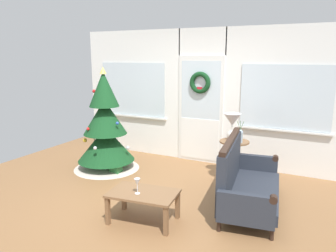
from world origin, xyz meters
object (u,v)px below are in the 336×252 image
(table_lamp, at_px, (232,123))
(gift_box, at_px, (116,168))
(flower_vase, at_px, (240,135))
(wine_glass, at_px, (137,183))
(side_table, at_px, (234,153))
(christmas_tree, at_px, (105,131))
(coffee_table, at_px, (143,196))
(settee_sofa, at_px, (243,181))

(table_lamp, xyz_separation_m, gift_box, (-1.90, -0.60, -0.89))
(gift_box, bearing_deg, flower_vase, 13.68)
(flower_vase, xyz_separation_m, wine_glass, (-0.78, -1.82, -0.28))
(side_table, bearing_deg, flower_vase, -30.96)
(table_lamp, height_order, flower_vase, table_lamp)
(side_table, xyz_separation_m, flower_vase, (0.10, -0.06, 0.32))
(side_table, height_order, table_lamp, table_lamp)
(christmas_tree, bearing_deg, side_table, 10.14)
(table_lamp, bearing_deg, side_table, -33.69)
(christmas_tree, height_order, wine_glass, christmas_tree)
(table_lamp, relative_size, gift_box, 2.40)
(side_table, height_order, gift_box, side_table)
(coffee_table, bearing_deg, table_lamp, 72.63)
(table_lamp, xyz_separation_m, wine_glass, (-0.62, -1.92, -0.45))
(settee_sofa, bearing_deg, side_table, 113.48)
(christmas_tree, distance_m, flower_vase, 2.40)
(side_table, distance_m, flower_vase, 0.34)
(flower_vase, height_order, wine_glass, flower_vase)
(settee_sofa, distance_m, flower_vase, 0.94)
(side_table, height_order, flower_vase, flower_vase)
(christmas_tree, xyz_separation_m, table_lamp, (2.21, 0.45, 0.28))
(settee_sofa, distance_m, gift_box, 2.36)
(settee_sofa, xyz_separation_m, gift_box, (-2.32, 0.28, -0.29))
(gift_box, bearing_deg, coffee_table, -43.64)
(christmas_tree, bearing_deg, table_lamp, 11.41)
(side_table, distance_m, wine_glass, 2.00)
(coffee_table, bearing_deg, gift_box, 136.36)
(flower_vase, bearing_deg, settee_sofa, -71.21)
(settee_sofa, relative_size, coffee_table, 1.91)
(flower_vase, bearing_deg, table_lamp, 147.99)
(table_lamp, relative_size, flower_vase, 1.26)
(christmas_tree, xyz_separation_m, flower_vase, (2.37, 0.35, 0.11))
(wine_glass, bearing_deg, settee_sofa, 44.67)
(wine_glass, xyz_separation_m, gift_box, (-1.27, 1.32, -0.44))
(gift_box, bearing_deg, wine_glass, -46.01)
(christmas_tree, distance_m, settee_sofa, 2.69)
(settee_sofa, relative_size, side_table, 2.47)
(table_lamp, xyz_separation_m, coffee_table, (-0.58, -1.86, -0.65))
(flower_vase, height_order, gift_box, flower_vase)
(christmas_tree, bearing_deg, flower_vase, 8.31)
(wine_glass, relative_size, gift_box, 1.06)
(table_lamp, height_order, gift_box, table_lamp)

